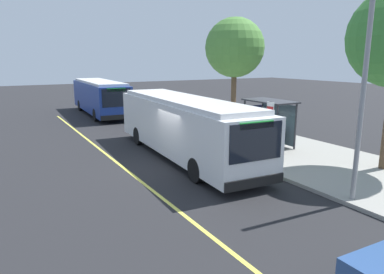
# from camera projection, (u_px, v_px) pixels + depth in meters

# --- Properties ---
(ground_plane) EXTENTS (120.00, 120.00, 0.00)m
(ground_plane) POSITION_uv_depth(u_px,v_px,m) (176.00, 166.00, 16.22)
(ground_plane) COLOR #232326
(sidewalk_curb) EXTENTS (44.00, 6.40, 0.15)m
(sidewalk_curb) POSITION_uv_depth(u_px,v_px,m) (275.00, 148.00, 19.11)
(sidewalk_curb) COLOR gray
(sidewalk_curb) RESTS_ON ground_plane
(lane_stripe_center) EXTENTS (36.00, 0.14, 0.01)m
(lane_stripe_center) POSITION_uv_depth(u_px,v_px,m) (130.00, 173.00, 15.15)
(lane_stripe_center) COLOR #E0D64C
(lane_stripe_center) RESTS_ON ground_plane
(transit_bus_main) EXTENTS (11.94, 3.18, 2.95)m
(transit_bus_main) POSITION_uv_depth(u_px,v_px,m) (183.00, 125.00, 17.34)
(transit_bus_main) COLOR white
(transit_bus_main) RESTS_ON ground_plane
(transit_bus_second) EXTENTS (11.13, 3.03, 2.95)m
(transit_bus_second) POSITION_uv_depth(u_px,v_px,m) (100.00, 96.00, 31.01)
(transit_bus_second) COLOR navy
(transit_bus_second) RESTS_ON ground_plane
(bus_shelter) EXTENTS (2.90, 1.60, 2.48)m
(bus_shelter) POSITION_uv_depth(u_px,v_px,m) (269.00, 113.00, 19.23)
(bus_shelter) COLOR #333338
(bus_shelter) RESTS_ON sidewalk_curb
(waiting_bench) EXTENTS (1.60, 0.48, 0.95)m
(waiting_bench) POSITION_uv_depth(u_px,v_px,m) (271.00, 138.00, 19.11)
(waiting_bench) COLOR brown
(waiting_bench) RESTS_ON sidewalk_curb
(route_sign_post) EXTENTS (0.44, 0.08, 2.80)m
(route_sign_post) POSITION_uv_depth(u_px,v_px,m) (270.00, 124.00, 15.74)
(route_sign_post) COLOR #333338
(route_sign_post) RESTS_ON sidewalk_curb
(pedestrian_commuter) EXTENTS (0.24, 0.40, 1.69)m
(pedestrian_commuter) POSITION_uv_depth(u_px,v_px,m) (245.00, 128.00, 19.20)
(pedestrian_commuter) COLOR #282D47
(pedestrian_commuter) RESTS_ON sidewalk_curb
(street_tree_upstreet) EXTENTS (3.97, 3.97, 7.37)m
(street_tree_upstreet) POSITION_uv_depth(u_px,v_px,m) (235.00, 48.00, 23.71)
(street_tree_upstreet) COLOR brown
(street_tree_upstreet) RESTS_ON sidewalk_curb
(utility_pole) EXTENTS (0.16, 0.16, 6.40)m
(utility_pole) POSITION_uv_depth(u_px,v_px,m) (362.00, 104.00, 11.30)
(utility_pole) COLOR gray
(utility_pole) RESTS_ON sidewalk_curb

